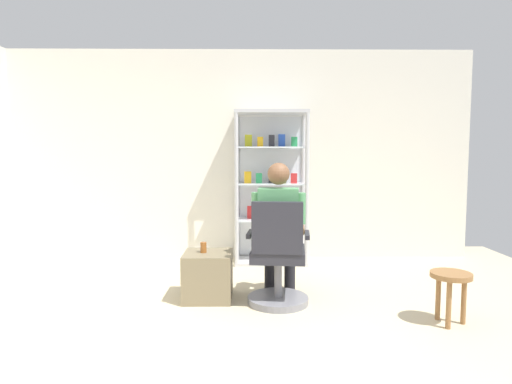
{
  "coord_description": "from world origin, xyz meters",
  "views": [
    {
      "loc": [
        0.15,
        -2.66,
        1.36
      ],
      "look_at": [
        0.2,
        1.49,
        1.0
      ],
      "focal_mm": 30.19,
      "sensor_mm": 36.0,
      "label": 1
    }
  ],
  "objects_px": {
    "office_chair": "(278,262)",
    "seated_shopkeeper": "(279,225)",
    "tea_glass": "(203,247)",
    "display_cabinet_main": "(271,186)",
    "storage_crate": "(208,276)",
    "wooden_stool": "(451,283)"
  },
  "relations": [
    {
      "from": "office_chair",
      "to": "seated_shopkeeper",
      "type": "distance_m",
      "value": 0.36
    },
    {
      "from": "storage_crate",
      "to": "tea_glass",
      "type": "distance_m",
      "value": 0.27
    },
    {
      "from": "seated_shopkeeper",
      "to": "storage_crate",
      "type": "relative_size",
      "value": 2.86
    },
    {
      "from": "seated_shopkeeper",
      "to": "wooden_stool",
      "type": "xyz_separation_m",
      "value": [
        1.34,
        -0.62,
        -0.38
      ]
    },
    {
      "from": "display_cabinet_main",
      "to": "tea_glass",
      "type": "height_order",
      "value": "display_cabinet_main"
    },
    {
      "from": "seated_shopkeeper",
      "to": "wooden_stool",
      "type": "distance_m",
      "value": 1.52
    },
    {
      "from": "display_cabinet_main",
      "to": "office_chair",
      "type": "relative_size",
      "value": 1.98
    },
    {
      "from": "office_chair",
      "to": "wooden_stool",
      "type": "bearing_deg",
      "value": -18.48
    },
    {
      "from": "seated_shopkeeper",
      "to": "display_cabinet_main",
      "type": "bearing_deg",
      "value": 90.39
    },
    {
      "from": "display_cabinet_main",
      "to": "office_chair",
      "type": "height_order",
      "value": "display_cabinet_main"
    },
    {
      "from": "display_cabinet_main",
      "to": "wooden_stool",
      "type": "height_order",
      "value": "display_cabinet_main"
    },
    {
      "from": "office_chair",
      "to": "tea_glass",
      "type": "xyz_separation_m",
      "value": [
        -0.69,
        0.19,
        0.1
      ]
    },
    {
      "from": "display_cabinet_main",
      "to": "tea_glass",
      "type": "bearing_deg",
      "value": -115.97
    },
    {
      "from": "office_chair",
      "to": "seated_shopkeeper",
      "type": "bearing_deg",
      "value": 83.86
    },
    {
      "from": "display_cabinet_main",
      "to": "storage_crate",
      "type": "relative_size",
      "value": 4.21
    },
    {
      "from": "display_cabinet_main",
      "to": "seated_shopkeeper",
      "type": "relative_size",
      "value": 1.47
    },
    {
      "from": "office_chair",
      "to": "tea_glass",
      "type": "height_order",
      "value": "office_chair"
    },
    {
      "from": "seated_shopkeeper",
      "to": "tea_glass",
      "type": "distance_m",
      "value": 0.74
    },
    {
      "from": "display_cabinet_main",
      "to": "tea_glass",
      "type": "xyz_separation_m",
      "value": [
        -0.7,
        -1.43,
        -0.47
      ]
    },
    {
      "from": "office_chair",
      "to": "seated_shopkeeper",
      "type": "relative_size",
      "value": 0.74
    },
    {
      "from": "display_cabinet_main",
      "to": "wooden_stool",
      "type": "distance_m",
      "value": 2.55
    },
    {
      "from": "wooden_stool",
      "to": "storage_crate",
      "type": "bearing_deg",
      "value": 162.28
    }
  ]
}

